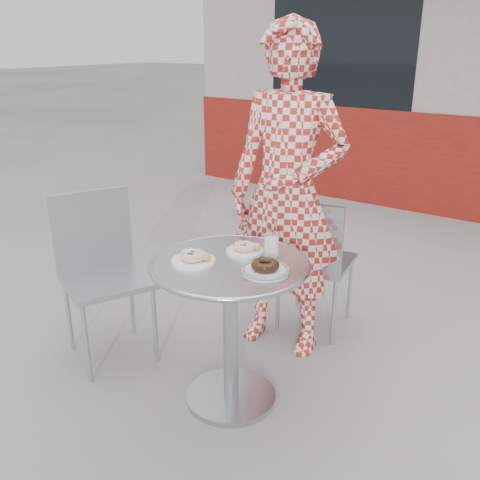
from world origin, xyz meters
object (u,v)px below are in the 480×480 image
Objects in this scene: chair_far at (314,288)px; chair_left at (109,309)px; bistro_table at (230,298)px; plate_near at (194,258)px; plate_far at (246,249)px; milk_cup at (271,246)px; plate_checker at (265,269)px; seated_person at (287,195)px.

chair_far is 1.21m from chair_left.
bistro_table is 3.73× the size of plate_near.
plate_far is (-0.01, 0.14, 0.20)m from bistro_table.
plate_near is at bearing -68.99° from chair_left.
chair_left is at bearing -165.81° from plate_far.
milk_cup is at bearing 91.10° from chair_far.
plate_near is at bearing 73.89° from chair_far.
milk_cup is (0.13, -0.71, 0.52)m from chair_far.
plate_far is 0.83× the size of plate_checker.
chair_left is (-0.78, -0.06, -0.27)m from bistro_table.
plate_checker is at bearing -0.50° from bistro_table.
bistro_table is at bearing -90.97° from seated_person.
plate_far reaches higher than bistro_table.
plate_far is at bearing 62.76° from plate_near.
seated_person is (-0.06, -0.26, 0.63)m from chair_far.
seated_person is 8.45× the size of plate_checker.
plate_checker reaches higher than plate_far.
plate_checker is (0.20, -0.14, -0.00)m from plate_far.
plate_near is (-0.06, -0.71, -0.14)m from seated_person.
seated_person is (0.71, 0.67, 0.61)m from chair_left.
bistro_table is 0.41× the size of seated_person.
chair_left is at bearing -166.38° from milk_cup.
chair_far is at bearing 102.93° from plate_checker.
seated_person is 0.69m from plate_checker.
plate_near is (-0.13, -0.09, 0.20)m from bistro_table.
milk_cup is at bearing 54.36° from bistro_table.
plate_near is at bearing -163.88° from plate_checker.
chair_far is at bearing 90.17° from plate_far.
plate_near reaches higher than bistro_table.
chair_left is at bearing -144.38° from seated_person.
chair_left reaches higher than bistro_table.
chair_far reaches higher than bistro_table.
bistro_table is 0.87× the size of chair_far.
seated_person is 9.04× the size of plate_near.
plate_checker is (0.26, -0.62, -0.14)m from seated_person.
plate_far is (0.06, -0.48, -0.14)m from seated_person.
plate_far is (0.77, 0.20, 0.47)m from chair_left.
chair_far is at bearing 90.91° from bistro_table.
seated_person is at bearing 96.92° from bistro_table.
bistro_table is at bearing 81.71° from chair_far.
seated_person is at bearing 67.40° from chair_far.
bistro_table is at bearing 35.52° from plate_near.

